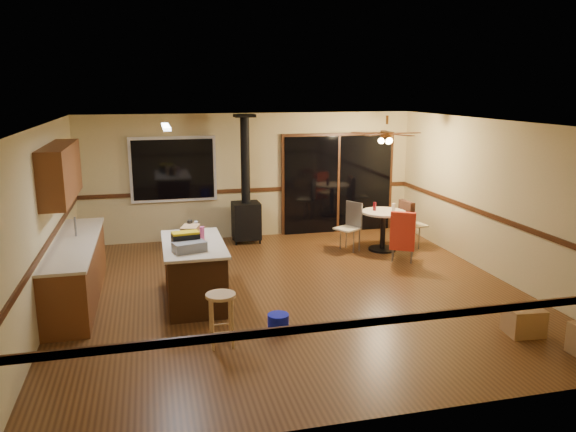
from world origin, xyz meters
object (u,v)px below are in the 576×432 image
object	(u,v)px
blue_bucket	(278,323)
bar_stool	(221,320)
kitchen_island	(194,272)
chair_near	(403,231)
chair_left	(351,221)
wood_stove	(246,207)
toolbox_grey	(189,247)
toolbox_black	(186,241)
dining_table	(383,224)
chair_right	(407,219)
box_corner_b	(524,321)
box_under_window	(194,239)

from	to	relation	value
blue_bucket	bar_stool	bearing A→B (deg)	-163.25
kitchen_island	chair_near	distance (m)	3.91
kitchen_island	chair_left	distance (m)	3.74
wood_stove	chair_near	size ratio (longest dim) A/B	3.60
kitchen_island	chair_near	size ratio (longest dim) A/B	2.40
kitchen_island	toolbox_grey	world-z (taller)	toolbox_grey
kitchen_island	toolbox_grey	size ratio (longest dim) A/B	3.82
kitchen_island	toolbox_black	size ratio (longest dim) A/B	4.48
kitchen_island	dining_table	distance (m)	4.20
blue_bucket	wood_stove	bearing A→B (deg)	85.62
toolbox_grey	toolbox_black	xyz separation A→B (m)	(-0.04, 0.19, 0.04)
chair_left	kitchen_island	bearing A→B (deg)	-148.06
chair_near	wood_stove	bearing A→B (deg)	140.10
toolbox_black	bar_stool	xyz separation A→B (m)	(0.32, -1.31, -0.67)
bar_stool	dining_table	bearing A→B (deg)	43.48
dining_table	wood_stove	bearing A→B (deg)	153.77
wood_stove	blue_bucket	distance (m)	4.44
toolbox_grey	chair_right	xyz separation A→B (m)	(4.38, 2.31, -0.37)
bar_stool	chair_near	bearing A→B (deg)	35.30
kitchen_island	chair_near	world-z (taller)	chair_near
box_corner_b	chair_left	bearing A→B (deg)	101.47
blue_bucket	dining_table	xyz separation A→B (m)	(2.82, 3.17, 0.41)
chair_near	chair_right	xyz separation A→B (m)	(0.51, 0.89, 0.00)
box_corner_b	chair_near	bearing A→B (deg)	94.17
kitchen_island	box_under_window	world-z (taller)	kitchen_island
wood_stove	toolbox_black	size ratio (longest dim) A/B	6.72
dining_table	chair_near	world-z (taller)	chair_near
wood_stove	chair_left	bearing A→B (deg)	-29.77
wood_stove	chair_left	distance (m)	2.16
bar_stool	toolbox_black	bearing A→B (deg)	103.63
bar_stool	box_under_window	distance (m)	4.40
blue_bucket	box_corner_b	distance (m)	3.17
kitchen_island	chair_near	bearing A→B (deg)	14.39
chair_near	box_under_window	world-z (taller)	chair_near
wood_stove	bar_stool	xyz separation A→B (m)	(-1.10, -4.62, -0.39)
wood_stove	chair_right	size ratio (longest dim) A/B	3.60
chair_left	chair_near	size ratio (longest dim) A/B	0.78
dining_table	chair_right	world-z (taller)	chair_right
bar_stool	chair_left	size ratio (longest dim) A/B	1.23
wood_stove	chair_left	xyz separation A→B (m)	(1.87, -1.07, -0.14)
blue_bucket	dining_table	distance (m)	4.26
wood_stove	dining_table	world-z (taller)	wood_stove
chair_left	box_corner_b	xyz separation A→B (m)	(0.84, -4.16, -0.41)
bar_stool	box_corner_b	xyz separation A→B (m)	(3.82, -0.61, -0.16)
kitchen_island	chair_left	size ratio (longest dim) A/B	3.07
box_under_window	box_corner_b	size ratio (longest dim) A/B	1.08
blue_bucket	kitchen_island	bearing A→B (deg)	125.74
chair_near	dining_table	bearing A→B (deg)	90.41
chair_left	bar_stool	bearing A→B (deg)	-129.99
bar_stool	dining_table	xyz separation A→B (m)	(3.58, 3.40, 0.19)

